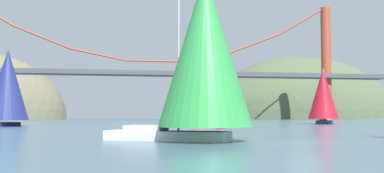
{
  "coord_description": "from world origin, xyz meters",
  "views": [
    {
      "loc": [
        -11.94,
        -26.17,
        1.78
      ],
      "look_at": [
        0.0,
        38.04,
        5.64
      ],
      "focal_mm": 42.85,
      "sensor_mm": 36.0,
      "label": 1
    }
  ],
  "objects_px": {
    "sailboat_crimson_sail": "(323,95)",
    "sailboat_scarlet_sail": "(199,99)",
    "channel_buoy": "(221,125)",
    "sailboat_green_sail": "(204,51)",
    "sailboat_navy_sail": "(7,86)"
  },
  "relations": [
    {
      "from": "sailboat_crimson_sail",
      "to": "sailboat_scarlet_sail",
      "type": "xyz_separation_m",
      "value": [
        -20.03,
        7.34,
        -0.57
      ]
    },
    {
      "from": "channel_buoy",
      "to": "sailboat_crimson_sail",
      "type": "bearing_deg",
      "value": 40.83
    },
    {
      "from": "sailboat_green_sail",
      "to": "sailboat_scarlet_sail",
      "type": "relative_size",
      "value": 1.29
    },
    {
      "from": "sailboat_crimson_sail",
      "to": "channel_buoy",
      "type": "relative_size",
      "value": 3.67
    },
    {
      "from": "sailboat_green_sail",
      "to": "sailboat_crimson_sail",
      "type": "bearing_deg",
      "value": 55.46
    },
    {
      "from": "sailboat_navy_sail",
      "to": "sailboat_scarlet_sail",
      "type": "height_order",
      "value": "sailboat_navy_sail"
    },
    {
      "from": "sailboat_green_sail",
      "to": "channel_buoy",
      "type": "distance_m",
      "value": 25.47
    },
    {
      "from": "sailboat_green_sail",
      "to": "sailboat_navy_sail",
      "type": "xyz_separation_m",
      "value": [
        -19.83,
        38.6,
        -0.18
      ]
    },
    {
      "from": "sailboat_navy_sail",
      "to": "sailboat_scarlet_sail",
      "type": "distance_m",
      "value": 32.34
    },
    {
      "from": "sailboat_green_sail",
      "to": "sailboat_crimson_sail",
      "type": "distance_m",
      "value": 52.98
    },
    {
      "from": "channel_buoy",
      "to": "sailboat_green_sail",
      "type": "bearing_deg",
      "value": -106.65
    },
    {
      "from": "sailboat_scarlet_sail",
      "to": "channel_buoy",
      "type": "relative_size",
      "value": 3.43
    },
    {
      "from": "sailboat_crimson_sail",
      "to": "sailboat_navy_sail",
      "type": "bearing_deg",
      "value": -174.24
    },
    {
      "from": "sailboat_scarlet_sail",
      "to": "channel_buoy",
      "type": "distance_m",
      "value": 27.57
    },
    {
      "from": "channel_buoy",
      "to": "sailboat_navy_sail",
      "type": "bearing_deg",
      "value": 151.3
    }
  ]
}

